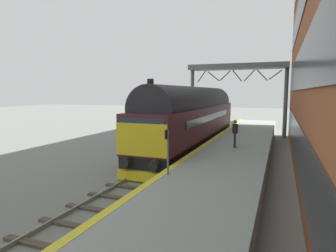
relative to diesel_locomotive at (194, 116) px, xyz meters
name	(u,v)px	position (x,y,z in m)	size (l,w,h in m)	color
ground_plane	(155,173)	(0.00, -7.34, -2.48)	(140.00, 140.00, 0.00)	slate
track_main	(155,172)	(0.00, -7.34, -2.43)	(2.50, 60.00, 0.15)	slate
station_platform	(223,170)	(3.60, -7.34, -1.98)	(4.00, 44.00, 1.01)	#93A19B
diesel_locomotive	(194,116)	(0.00, 0.00, 0.00)	(2.74, 18.23, 4.68)	black
signal_post_near	(151,108)	(-2.25, -2.79, 0.70)	(0.44, 0.22, 5.18)	gray
platform_number_sign	(168,145)	(1.98, -10.59, -0.27)	(0.10, 0.44, 1.80)	slate
waiting_passenger	(235,131)	(3.62, -3.73, -0.49)	(0.39, 0.51, 1.64)	#333236
overhead_footbridge	(237,72)	(2.05, 7.86, 3.70)	(9.30, 2.00, 6.96)	slate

